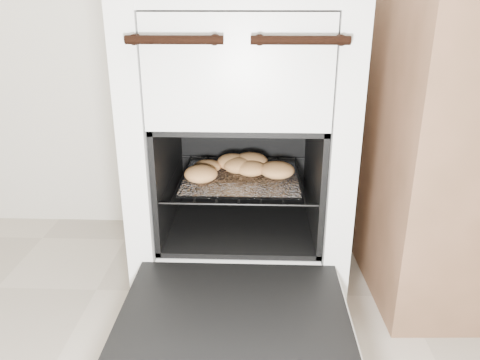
{
  "coord_description": "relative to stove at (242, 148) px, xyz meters",
  "views": [
    {
      "loc": [
        -0.14,
        -0.24,
        0.89
      ],
      "look_at": [
        -0.19,
        1.02,
        0.4
      ],
      "focal_mm": 35.0,
      "sensor_mm": 36.0,
      "label": 1
    }
  ],
  "objects": [
    {
      "name": "stove",
      "position": [
        0.0,
        0.0,
        0.0
      ],
      "size": [
        0.6,
        0.67,
        0.93
      ],
      "color": "silver",
      "rests_on": "ground"
    },
    {
      "name": "baked_rolls",
      "position": [
        -0.0,
        -0.05,
        -0.04
      ],
      "size": [
        0.35,
        0.24,
        0.05
      ],
      "color": "tan",
      "rests_on": "foil_sheet"
    },
    {
      "name": "oven_door",
      "position": [
        0.0,
        -0.51,
        -0.25
      ],
      "size": [
        0.54,
        0.42,
        0.04
      ],
      "color": "black",
      "rests_on": "stove"
    },
    {
      "name": "oven_rack",
      "position": [
        0.0,
        -0.07,
        -0.07
      ],
      "size": [
        0.44,
        0.42,
        0.01
      ],
      "color": "black",
      "rests_on": "stove"
    },
    {
      "name": "foil_sheet",
      "position": [
        0.0,
        -0.09,
        -0.07
      ],
      "size": [
        0.34,
        0.3,
        0.01
      ],
      "primitive_type": "cube",
      "color": "white",
      "rests_on": "oven_rack"
    }
  ]
}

